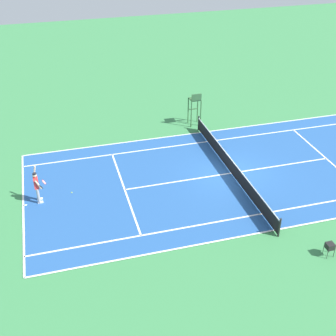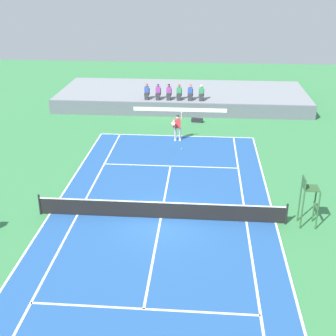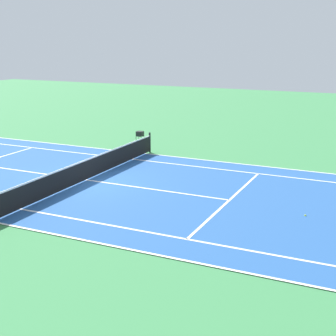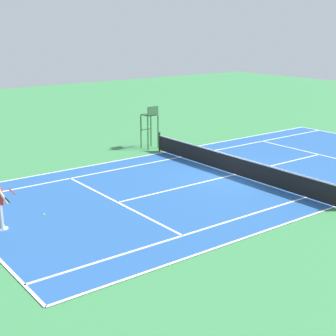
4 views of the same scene
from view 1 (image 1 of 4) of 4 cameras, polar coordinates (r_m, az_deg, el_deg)
The scene contains 7 objects.
ground_plane at distance 27.18m, azimuth 7.90°, elevation -0.69°, with size 80.00×80.00×0.00m, color #387F47.
court at distance 27.18m, azimuth 7.90°, elevation -0.67°, with size 11.08×23.88×0.03m.
net at distance 26.91m, azimuth 7.98°, elevation 0.25°, with size 11.98×0.10×1.07m.
tennis_player at distance 24.97m, azimuth -16.11°, elevation -2.22°, with size 0.76×0.65×2.08m.
tennis_ball at distance 25.78m, azimuth -11.98°, elevation -3.02°, with size 0.07×0.07×0.07m, color #D1E533.
umpire_chair at distance 32.08m, azimuth 3.40°, elevation 7.95°, with size 0.77×0.77×2.44m.
ball_hopper at distance 22.16m, azimuth 19.64°, elevation -9.17°, with size 0.36×0.36×0.70m.
Camera 1 is at (-20.91, 9.76, 14.36)m, focal length 48.62 mm.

